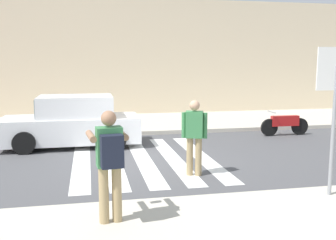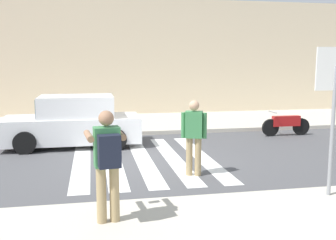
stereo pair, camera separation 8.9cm
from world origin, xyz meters
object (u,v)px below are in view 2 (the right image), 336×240
at_px(photographer_with_backpack, 107,157).
at_px(pedestrian_crossing, 194,133).
at_px(stop_sign, 334,89).
at_px(parked_car_white, 74,123).
at_px(motorcycle, 286,124).

height_order(photographer_with_backpack, pedestrian_crossing, photographer_with_backpack).
distance_m(stop_sign, photographer_with_backpack, 4.18).
height_order(photographer_with_backpack, parked_car_white, photographer_with_backpack).
relative_size(stop_sign, pedestrian_crossing, 1.56).
height_order(stop_sign, motorcycle, stop_sign).
height_order(photographer_with_backpack, motorcycle, photographer_with_backpack).
bearing_deg(pedestrian_crossing, parked_car_white, 126.47).
relative_size(pedestrian_crossing, motorcycle, 0.98).
bearing_deg(parked_car_white, stop_sign, -50.97).
bearing_deg(stop_sign, parked_car_white, 129.03).
xyz_separation_m(pedestrian_crossing, parked_car_white, (-2.81, 3.80, -0.25)).
xyz_separation_m(stop_sign, pedestrian_crossing, (-2.01, 2.14, -1.13)).
bearing_deg(parked_car_white, photographer_with_backpack, -83.09).
bearing_deg(photographer_with_backpack, motorcycle, 46.29).
bearing_deg(pedestrian_crossing, stop_sign, -46.83).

